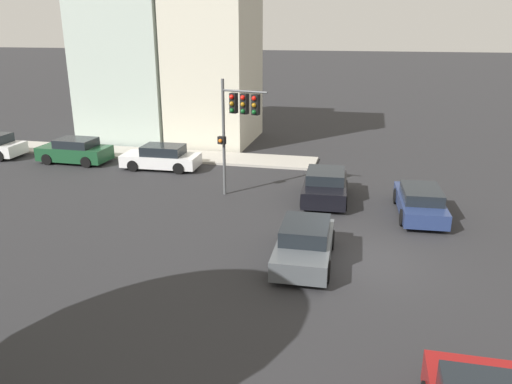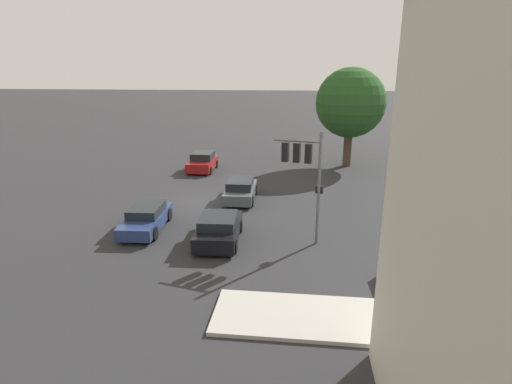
% 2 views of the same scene
% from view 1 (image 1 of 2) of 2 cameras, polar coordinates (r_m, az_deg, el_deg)
% --- Properties ---
extents(ground_plane, '(300.00, 300.00, 0.00)m').
position_cam_1_polar(ground_plane, '(17.81, 12.39, -7.68)').
color(ground_plane, '#28282B').
extents(rowhouse_backdrop, '(8.02, 11.80, 11.60)m').
position_cam_1_polar(rowhouse_backdrop, '(36.26, -10.12, 14.98)').
color(rowhouse_backdrop, beige).
rests_on(rowhouse_backdrop, ground_plane).
extents(traffic_signal, '(0.73, 2.40, 5.46)m').
position_cam_1_polar(traffic_signal, '(22.72, -2.09, 8.90)').
color(traffic_signal, '#515456').
rests_on(traffic_signal, ground_plane).
extents(crossing_car_0, '(4.11, 1.98, 1.38)m').
position_cam_1_polar(crossing_car_0, '(17.18, 5.58, -5.90)').
color(crossing_car_0, '#4C5156').
rests_on(crossing_car_0, ground_plane).
extents(crossing_car_2, '(4.14, 2.20, 1.37)m').
position_cam_1_polar(crossing_car_2, '(23.33, 7.90, 0.68)').
color(crossing_car_2, black).
rests_on(crossing_car_2, ground_plane).
extents(crossing_car_3, '(4.46, 2.05, 1.26)m').
position_cam_1_polar(crossing_car_3, '(22.30, 18.24, -1.06)').
color(crossing_car_3, navy).
rests_on(crossing_car_3, ground_plane).
extents(parked_car_0, '(1.98, 4.35, 1.35)m').
position_cam_1_polar(parked_car_0, '(28.69, -10.74, 3.88)').
color(parked_car_0, silver).
rests_on(parked_car_0, ground_plane).
extents(parked_car_1, '(2.05, 4.15, 1.43)m').
position_cam_1_polar(parked_car_1, '(31.39, -19.97, 4.43)').
color(parked_car_1, '#194728').
rests_on(parked_car_1, ground_plane).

